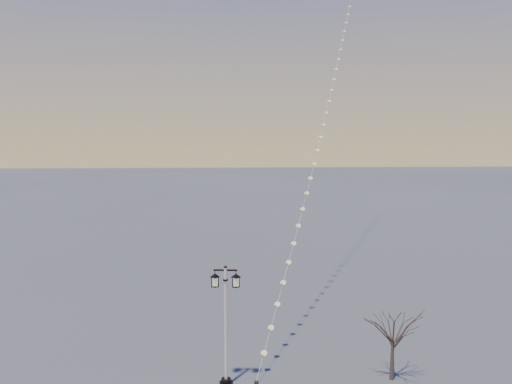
{
  "coord_description": "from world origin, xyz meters",
  "views": [
    {
      "loc": [
        -1.26,
        -22.89,
        11.68
      ],
      "look_at": [
        0.39,
        5.99,
        8.37
      ],
      "focal_mm": 36.97,
      "sensor_mm": 36.0,
      "label": 1
    }
  ],
  "objects": [
    {
      "name": "street_lamp",
      "position": [
        -1.32,
        0.34,
        3.15
      ],
      "size": [
        1.44,
        0.63,
        5.69
      ],
      "rotation": [
        0.0,
        0.0,
        -0.09
      ],
      "color": "black",
      "rests_on": "ground"
    },
    {
      "name": "bare_tree",
      "position": [
        6.52,
        0.51,
        2.44
      ],
      "size": [
        2.12,
        2.12,
        3.52
      ],
      "rotation": [
        0.0,
        0.0,
        -0.28
      ],
      "color": "#3E3028",
      "rests_on": "ground"
    },
    {
      "name": "kite_train",
      "position": [
        7.2,
        20.42,
        15.67
      ],
      "size": [
        14.85,
        40.83,
        31.54
      ],
      "rotation": [
        0.0,
        0.0,
        0.15
      ],
      "color": "black",
      "rests_on": "ground"
    }
  ]
}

